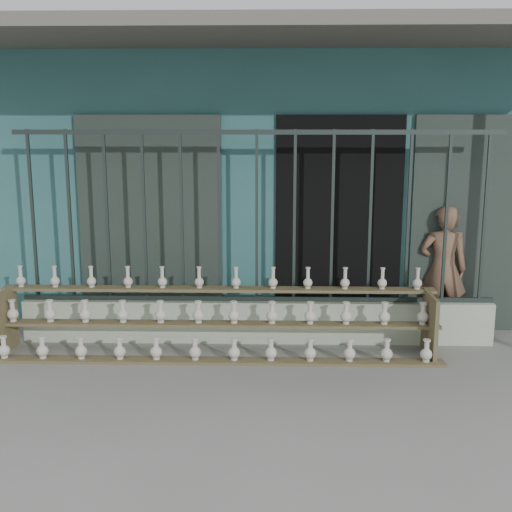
{
  "coord_description": "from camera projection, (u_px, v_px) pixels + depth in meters",
  "views": [
    {
      "loc": [
        0.16,
        -5.3,
        2.28
      ],
      "look_at": [
        0.0,
        1.0,
        1.0
      ],
      "focal_mm": 45.0,
      "sensor_mm": 36.0,
      "label": 1
    }
  ],
  "objects": [
    {
      "name": "parapet_wall",
      "position": [
        257.0,
        321.0,
        6.88
      ],
      "size": [
        5.0,
        0.2,
        0.45
      ],
      "primitive_type": "cube",
      "color": "#B3C4A8",
      "rests_on": "ground"
    },
    {
      "name": "workshop_building",
      "position": [
        262.0,
        171.0,
        9.47
      ],
      "size": [
        7.4,
        6.6,
        3.21
      ],
      "color": "#2D5F5F",
      "rests_on": "ground"
    },
    {
      "name": "shelf_rack",
      "position": [
        216.0,
        320.0,
        6.46
      ],
      "size": [
        4.5,
        0.68,
        0.85
      ],
      "color": "brown",
      "rests_on": "ground"
    },
    {
      "name": "security_fence",
      "position": [
        257.0,
        217.0,
        6.66
      ],
      "size": [
        5.0,
        0.04,
        1.8
      ],
      "color": "#283330",
      "rests_on": "parapet_wall"
    },
    {
      "name": "ground",
      "position": [
        253.0,
        390.0,
        5.65
      ],
      "size": [
        60.0,
        60.0,
        0.0
      ],
      "primitive_type": "plane",
      "color": "slate"
    },
    {
      "name": "elderly_woman",
      "position": [
        443.0,
        269.0,
        7.11
      ],
      "size": [
        0.55,
        0.39,
        1.44
      ],
      "primitive_type": "imported",
      "rotation": [
        0.0,
        0.0,
        3.06
      ],
      "color": "brown",
      "rests_on": "ground"
    }
  ]
}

